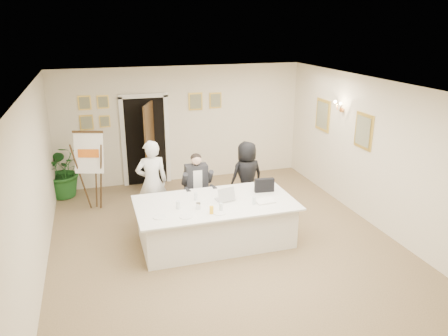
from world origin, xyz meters
TOP-DOWN VIEW (x-y plane):
  - floor at (0.00, 0.00)m, footprint 7.00×7.00m
  - ceiling at (0.00, 0.00)m, footprint 6.00×7.00m
  - wall_back at (0.00, 3.50)m, footprint 6.00×0.10m
  - wall_front at (0.00, -3.50)m, footprint 6.00×0.10m
  - wall_left at (-3.00, 0.00)m, footprint 0.10×7.00m
  - wall_right at (3.00, 0.00)m, footprint 0.10×7.00m
  - doorway at (-0.88, 3.32)m, footprint 1.14×0.86m
  - pictures_back_wall at (-0.80, 3.47)m, footprint 3.40×0.06m
  - pictures_right_wall at (2.97, 1.20)m, footprint 0.06×2.20m
  - wall_sconce at (2.90, 1.20)m, footprint 0.20×0.30m
  - conference_table at (-0.13, 0.07)m, footprint 2.78×1.48m
  - seated_man at (-0.22, 1.10)m, footprint 0.61×0.65m
  - flip_chart at (-2.17, 2.19)m, footprint 0.61×0.45m
  - standing_man at (-1.08, 1.22)m, footprint 0.62×0.42m
  - standing_woman at (0.88, 1.25)m, footprint 0.78×0.57m
  - potted_palm at (-2.80, 3.16)m, footprint 1.26×1.14m
  - laptop at (0.06, 0.13)m, footprint 0.38×0.40m
  - laptop_bag at (0.87, 0.28)m, footprint 0.37×0.14m
  - paper_stack at (0.70, -0.19)m, footprint 0.34×0.24m
  - plate_left at (-1.18, -0.28)m, footprint 0.24×0.24m
  - plate_mid at (-0.76, -0.38)m, footprint 0.25×0.25m
  - plate_near at (-0.20, -0.41)m, footprint 0.26×0.26m
  - glass_a at (-0.82, -0.02)m, footprint 0.08×0.08m
  - glass_b at (-0.15, -0.33)m, footprint 0.07×0.07m
  - glass_c at (0.48, -0.23)m, footprint 0.07×0.07m
  - glass_d at (-0.44, 0.26)m, footprint 0.07×0.07m
  - oj_glass at (-0.33, -0.38)m, footprint 0.09×0.09m
  - steel_jug at (-0.49, -0.14)m, footprint 0.10×0.10m

SIDE VIEW (x-z plane):
  - floor at x=0.00m, z-range 0.00..0.00m
  - conference_table at x=-0.13m, z-range 0.01..0.78m
  - potted_palm at x=-2.80m, z-range 0.00..1.24m
  - seated_man at x=-0.22m, z-range 0.00..1.38m
  - standing_woman at x=0.88m, z-range 0.00..1.48m
  - flip_chart at x=-2.17m, z-range -0.06..1.62m
  - plate_left at x=-1.18m, z-range 0.78..0.79m
  - plate_mid at x=-0.76m, z-range 0.78..0.79m
  - plate_near at x=-0.20m, z-range 0.78..0.79m
  - paper_stack at x=0.70m, z-range 0.78..0.81m
  - steel_jug at x=-0.49m, z-range 0.78..0.89m
  - standing_man at x=-1.08m, z-range 0.00..1.67m
  - oj_glass at x=-0.33m, z-range 0.78..0.91m
  - glass_a at x=-0.82m, z-range 0.77..0.92m
  - glass_b at x=-0.15m, z-range 0.77..0.92m
  - glass_c at x=0.48m, z-range 0.77..0.92m
  - glass_d at x=-0.44m, z-range 0.77..0.92m
  - laptop_bag at x=0.87m, z-range 0.78..1.03m
  - laptop at x=0.06m, z-range 0.78..1.05m
  - doorway at x=-0.88m, z-range -0.06..2.14m
  - wall_back at x=0.00m, z-range 0.00..2.80m
  - wall_front at x=0.00m, z-range 0.00..2.80m
  - wall_left at x=-3.00m, z-range 0.00..2.80m
  - wall_right at x=3.00m, z-range 0.00..2.80m
  - pictures_right_wall at x=2.97m, z-range 1.35..2.15m
  - pictures_back_wall at x=-0.80m, z-range 1.45..2.25m
  - wall_sconce at x=2.90m, z-range 1.98..2.22m
  - ceiling at x=0.00m, z-range 2.79..2.81m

